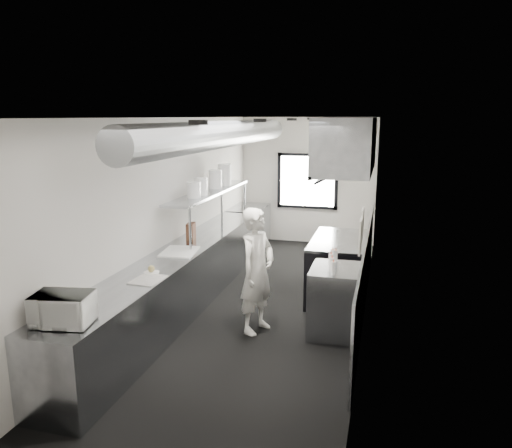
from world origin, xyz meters
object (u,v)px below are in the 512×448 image
Objects in this scene: deli_tub_a at (69,307)px; plate_stack_d at (225,174)px; squeeze_bottle_c at (331,261)px; line_cook at (257,271)px; exhaust_hood at (346,145)px; squeeze_bottle_e at (335,256)px; plate_stack_b at (201,186)px; small_plate at (151,273)px; squeeze_bottle_a at (333,268)px; prep_counter at (179,281)px; far_work_table at (248,227)px; plate_stack_c at (215,179)px; pass_shelf at (211,193)px; cutting_board at (179,252)px; microwave at (63,309)px; knife_block at (191,231)px; plate_stack_a at (194,190)px; squeeze_bottle_d at (333,257)px; bottle_station at (335,301)px; range at (338,268)px; deli_tub_b at (82,298)px; squeeze_bottle_b at (332,265)px.

deli_tub_a is 0.32× the size of plate_stack_d.
line_cook is at bearing -168.79° from squeeze_bottle_c.
exhaust_hood reaches higher than squeeze_bottle_e.
small_plate is at bearing -86.44° from plate_stack_b.
squeeze_bottle_a reaches higher than squeeze_bottle_e.
prep_counter and far_work_table have the same top height.
small_plate is at bearing -87.04° from plate_stack_c.
cutting_board is (0.07, -1.53, -0.62)m from pass_shelf.
microwave is 3.73m from plate_stack_b.
microwave is at bearing -89.71° from plate_stack_d.
knife_block reaches higher than cutting_board.
far_work_table is at bearing 89.14° from plate_stack_a.
squeeze_bottle_a is at bearing -74.47° from line_cook.
squeeze_bottle_d is (0.94, 0.35, 0.16)m from line_cook.
bottle_station is 2.28× the size of plate_stack_d.
cutting_board is (0.03, -0.03, 0.46)m from prep_counter.
squeeze_bottle_d is at bearing 44.38° from deli_tub_a.
pass_shelf reaches higher than cutting_board.
exhaust_hood is 4.63m from microwave.
deli_tub_a is (-0.13, 0.27, -0.10)m from microwave.
squeeze_bottle_a is (0.10, -1.67, 0.51)m from range.
small_plate is at bearing -85.82° from plate_stack_a.
knife_block is at bearing -94.27° from pass_shelf.
plate_stack_d is at bearing 133.85° from bottle_station.
range is at bearing 91.39° from squeeze_bottle_c.
knife_block reaches higher than squeeze_bottle_d.
far_work_table is 6.35m from microwave.
deli_tub_b is 0.83× the size of squeeze_bottle_c.
range is 8.22× the size of small_plate.
squeeze_bottle_b is at bearing -48.44° from plate_stack_d.
far_work_table is 3.04m from knife_block.
exhaust_hood reaches higher than plate_stack_c.
knife_block is at bearing 162.10° from squeeze_bottle_d.
plate_stack_c is at bearing 143.28° from squeeze_bottle_e.
plate_stack_d is at bearing 79.70° from microwave.
squeeze_bottle_a is (2.33, -1.52, -0.73)m from plate_stack_b.
deli_tub_a is (-2.39, -3.55, -1.44)m from exhaust_hood.
microwave is at bearing -89.46° from plate_stack_a.
plate_stack_b is 1.53× the size of squeeze_bottle_c.
squeeze_bottle_a is (2.28, -4.17, 0.53)m from far_work_table.
plate_stack_d is 3.40m from squeeze_bottle_c.
far_work_table is at bearing 79.30° from microwave.
microwave is at bearing -119.96° from range.
deli_tub_b is at bearing -137.99° from squeeze_bottle_e.
far_work_table is 7.46× the size of squeeze_bottle_e.
plate_stack_b is (0.12, 3.16, 0.76)m from deli_tub_b.
cutting_board reaches higher than far_work_table.
prep_counter is 1.64m from plate_stack_b.
small_plate is 1.09× the size of squeeze_bottle_b.
squeeze_bottle_a reaches higher than small_plate.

